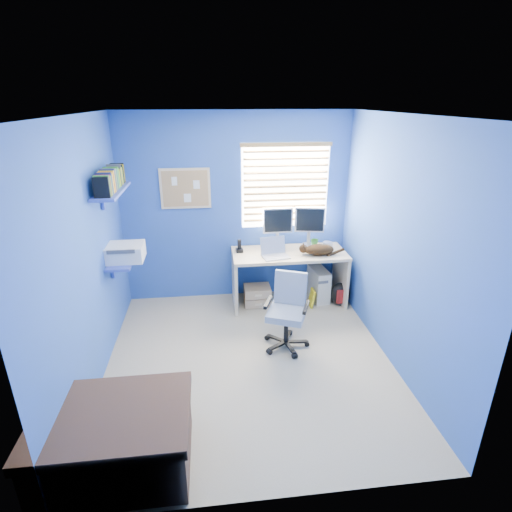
{
  "coord_description": "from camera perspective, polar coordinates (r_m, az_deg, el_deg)",
  "views": [
    {
      "loc": [
        -0.35,
        -3.55,
        2.63
      ],
      "look_at": [
        0.15,
        0.65,
        0.95
      ],
      "focal_mm": 28.0,
      "sensor_mm": 36.0,
      "label": 1
    }
  ],
  "objects": [
    {
      "name": "phone",
      "position": [
        5.24,
        -2.4,
        1.49
      ],
      "size": [
        0.1,
        0.12,
        0.17
      ],
      "primitive_type": "cube",
      "rotation": [
        0.0,
        0.0,
        0.07
      ],
      "color": "black",
      "rests_on": "desk"
    },
    {
      "name": "window_blinds",
      "position": [
        5.33,
        4.23,
        9.91
      ],
      "size": [
        1.15,
        0.05,
        1.1
      ],
      "color": "white",
      "rests_on": "ground"
    },
    {
      "name": "mug",
      "position": [
        5.49,
        8.34,
        1.84
      ],
      "size": [
        0.1,
        0.09,
        0.1
      ],
      "primitive_type": "imported",
      "color": "#35882C",
      "rests_on": "desk"
    },
    {
      "name": "laptop",
      "position": [
        5.05,
        2.84,
        1.0
      ],
      "size": [
        0.37,
        0.31,
        0.22
      ],
      "primitive_type": "cube",
      "rotation": [
        0.0,
        0.0,
        0.17
      ],
      "color": "silver",
      "rests_on": "desk"
    },
    {
      "name": "monitor_right",
      "position": [
        5.46,
        7.58,
        4.19
      ],
      "size": [
        0.42,
        0.19,
        0.54
      ],
      "primitive_type": "cube",
      "rotation": [
        0.0,
        0.0,
        -0.19
      ],
      "color": "silver",
      "rests_on": "desk"
    },
    {
      "name": "floor",
      "position": [
        4.43,
        -0.96,
        -14.73
      ],
      "size": [
        3.0,
        3.2,
        0.0
      ],
      "primitive_type": "cube",
      "color": "tan",
      "rests_on": "ground"
    },
    {
      "name": "wall_front",
      "position": [
        2.42,
        2.9,
        -13.25
      ],
      "size": [
        3.0,
        0.01,
        2.5
      ],
      "primitive_type": "cube",
      "color": "#2E58A4",
      "rests_on": "ground"
    },
    {
      "name": "desk",
      "position": [
        5.41,
        4.65,
        -3.12
      ],
      "size": [
        1.49,
        0.65,
        0.74
      ],
      "primitive_type": "cube",
      "color": "#D7B986",
      "rests_on": "floor"
    },
    {
      "name": "wall_back",
      "position": [
        5.34,
        -2.83,
        6.67
      ],
      "size": [
        3.0,
        0.01,
        2.5
      ],
      "primitive_type": "cube",
      "color": "#2E58A4",
      "rests_on": "ground"
    },
    {
      "name": "drawer_boxes",
      "position": [
        5.44,
        0.17,
        -5.62
      ],
      "size": [
        0.35,
        0.28,
        0.27
      ],
      "primitive_type": "cube",
      "color": "tan",
      "rests_on": "floor"
    },
    {
      "name": "backpack",
      "position": [
        5.56,
        11.93,
        -5.26
      ],
      "size": [
        0.31,
        0.27,
        0.31
      ],
      "primitive_type": "ellipsoid",
      "rotation": [
        0.0,
        0.0,
        0.27
      ],
      "color": "black",
      "rests_on": "floor"
    },
    {
      "name": "wall_shelves",
      "position": [
        4.58,
        -19.28,
        5.27
      ],
      "size": [
        0.42,
        0.9,
        1.05
      ],
      "color": "#3C4FB6",
      "rests_on": "ground"
    },
    {
      "name": "bed_corner",
      "position": [
        3.44,
        -19.42,
        -23.53
      ],
      "size": [
        1.08,
        0.77,
        0.52
      ],
      "primitive_type": "cube",
      "color": "#483124",
      "rests_on": "floor"
    },
    {
      "name": "yellow_book",
      "position": [
        5.46,
        7.96,
        -5.95
      ],
      "size": [
        0.03,
        0.17,
        0.24
      ],
      "primitive_type": "cube",
      "color": "yellow",
      "rests_on": "floor"
    },
    {
      "name": "cat",
      "position": [
        5.2,
        9.01,
        0.89
      ],
      "size": [
        0.41,
        0.26,
        0.14
      ],
      "primitive_type": "ellipsoid",
      "rotation": [
        0.0,
        0.0,
        -0.15
      ],
      "color": "black",
      "rests_on": "desk"
    },
    {
      "name": "cd_spindle",
      "position": [
        5.51,
        10.19,
        1.63
      ],
      "size": [
        0.13,
        0.13,
        0.07
      ],
      "primitive_type": "cylinder",
      "color": "silver",
      "rests_on": "desk"
    },
    {
      "name": "wall_right",
      "position": [
        4.24,
        19.55,
        1.35
      ],
      "size": [
        0.01,
        3.2,
        2.5
      ],
      "primitive_type": "cube",
      "color": "#2E58A4",
      "rests_on": "ground"
    },
    {
      "name": "wall_left",
      "position": [
        3.98,
        -23.09,
        -0.47
      ],
      "size": [
        0.01,
        3.2,
        2.5
      ],
      "primitive_type": "cube",
      "color": "#2E58A4",
      "rests_on": "ground"
    },
    {
      "name": "tower_pc",
      "position": [
        5.62,
        8.9,
        -3.97
      ],
      "size": [
        0.24,
        0.46,
        0.45
      ],
      "primitive_type": "cube",
      "rotation": [
        0.0,
        0.0,
        0.11
      ],
      "color": "beige",
      "rests_on": "floor"
    },
    {
      "name": "office_chair",
      "position": [
        4.54,
        4.46,
        -9.12
      ],
      "size": [
        0.63,
        0.63,
        0.84
      ],
      "color": "black",
      "rests_on": "floor"
    },
    {
      "name": "ceiling",
      "position": [
        3.57,
        -1.22,
        19.55
      ],
      "size": [
        3.0,
        3.2,
        0.0
      ],
      "primitive_type": "cube",
      "color": "white",
      "rests_on": "wall_back"
    },
    {
      "name": "monitor_left",
      "position": [
        5.38,
        3.09,
        4.11
      ],
      "size": [
        0.4,
        0.13,
        0.54
      ],
      "primitive_type": "cube",
      "rotation": [
        0.0,
        0.0,
        0.03
      ],
      "color": "silver",
      "rests_on": "desk"
    },
    {
      "name": "corkboard",
      "position": [
        5.25,
        -10.06,
        9.47
      ],
      "size": [
        0.64,
        0.02,
        0.52
      ],
      "color": "#D7B986",
      "rests_on": "ground"
    }
  ]
}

